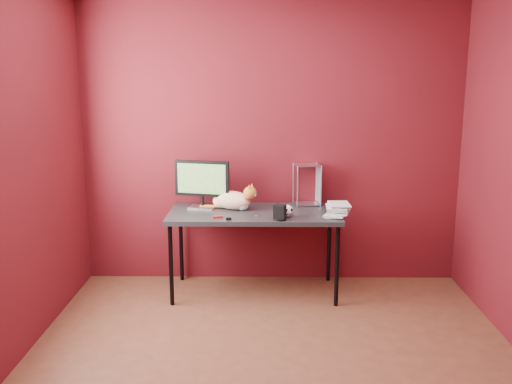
{
  "coord_description": "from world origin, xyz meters",
  "views": [
    {
      "loc": [
        -0.07,
        -3.49,
        1.97
      ],
      "look_at": [
        -0.13,
        1.15,
        0.97
      ],
      "focal_mm": 40.0,
      "sensor_mm": 36.0,
      "label": 1
    }
  ],
  "objects_px": {
    "desk": "(254,217)",
    "book_stack": "(329,148)",
    "monitor": "(202,182)",
    "cat": "(232,200)",
    "skull_mug": "(287,211)",
    "speaker": "(280,213)"
  },
  "relations": [
    {
      "from": "monitor",
      "to": "skull_mug",
      "type": "relative_size",
      "value": 4.28
    },
    {
      "from": "skull_mug",
      "to": "book_stack",
      "type": "height_order",
      "value": "book_stack"
    },
    {
      "from": "skull_mug",
      "to": "monitor",
      "type": "bearing_deg",
      "value": 137.64
    },
    {
      "from": "desk",
      "to": "cat",
      "type": "bearing_deg",
      "value": 156.29
    },
    {
      "from": "desk",
      "to": "skull_mug",
      "type": "distance_m",
      "value": 0.35
    },
    {
      "from": "monitor",
      "to": "book_stack",
      "type": "relative_size",
      "value": 0.42
    },
    {
      "from": "monitor",
      "to": "speaker",
      "type": "height_order",
      "value": "monitor"
    },
    {
      "from": "monitor",
      "to": "cat",
      "type": "height_order",
      "value": "monitor"
    },
    {
      "from": "speaker",
      "to": "cat",
      "type": "bearing_deg",
      "value": 157.06
    },
    {
      "from": "skull_mug",
      "to": "book_stack",
      "type": "distance_m",
      "value": 0.64
    },
    {
      "from": "skull_mug",
      "to": "book_stack",
      "type": "xyz_separation_m",
      "value": [
        0.35,
        0.08,
        0.53
      ]
    },
    {
      "from": "desk",
      "to": "speaker",
      "type": "height_order",
      "value": "speaker"
    },
    {
      "from": "skull_mug",
      "to": "book_stack",
      "type": "bearing_deg",
      "value": -6.51
    },
    {
      "from": "desk",
      "to": "book_stack",
      "type": "relative_size",
      "value": 1.29
    },
    {
      "from": "desk",
      "to": "monitor",
      "type": "xyz_separation_m",
      "value": [
        -0.47,
        0.12,
        0.29
      ]
    },
    {
      "from": "monitor",
      "to": "book_stack",
      "type": "height_order",
      "value": "book_stack"
    },
    {
      "from": "desk",
      "to": "skull_mug",
      "type": "bearing_deg",
      "value": -33.57
    },
    {
      "from": "desk",
      "to": "monitor",
      "type": "height_order",
      "value": "monitor"
    },
    {
      "from": "cat",
      "to": "speaker",
      "type": "height_order",
      "value": "cat"
    },
    {
      "from": "cat",
      "to": "skull_mug",
      "type": "distance_m",
      "value": 0.55
    },
    {
      "from": "monitor",
      "to": "cat",
      "type": "bearing_deg",
      "value": 4.94
    },
    {
      "from": "monitor",
      "to": "skull_mug",
      "type": "distance_m",
      "value": 0.83
    }
  ]
}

